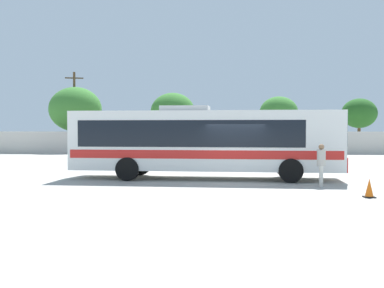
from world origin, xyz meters
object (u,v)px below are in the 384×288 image
at_px(attendant_by_bus_door, 321,162).
at_px(parked_car_leftmost_red, 110,147).
at_px(coach_bus_white_red, 202,140).
at_px(utility_pole_near, 74,110).
at_px(parked_car_third_black, 247,146).
at_px(traffic_cone_on_apron, 369,188).
at_px(parked_car_second_white, 183,147).
at_px(roadside_tree_midright, 279,113).
at_px(roadside_tree_left, 75,109).
at_px(roadside_tree_midleft, 173,112).
at_px(roadside_tree_right, 359,113).

relative_size(attendant_by_bus_door, parked_car_leftmost_red, 0.38).
bearing_deg(coach_bus_white_red, parked_car_leftmost_red, 114.93).
height_order(coach_bus_white_red, utility_pole_near, utility_pole_near).
distance_m(attendant_by_bus_door, parked_car_third_black, 20.48).
xyz_separation_m(coach_bus_white_red, traffic_cone_on_apron, (5.68, -5.65, -1.48)).
relative_size(attendant_by_bus_door, parked_car_third_black, 0.37).
xyz_separation_m(parked_car_second_white, traffic_cone_on_apron, (7.56, -22.83, -0.46)).
distance_m(roadside_tree_midright, traffic_cone_on_apron, 32.20).
distance_m(parked_car_second_white, roadside_tree_left, 13.65).
distance_m(parked_car_leftmost_red, roadside_tree_midleft, 9.90).
height_order(parked_car_leftmost_red, parked_car_third_black, parked_car_third_black).
distance_m(parked_car_second_white, parked_car_third_black, 5.38).
relative_size(roadside_tree_right, traffic_cone_on_apron, 8.45).
distance_m(parked_car_second_white, roadside_tree_midright, 13.37).
xyz_separation_m(coach_bus_white_red, roadside_tree_midright, (7.39, 26.31, 2.10)).
xyz_separation_m(utility_pole_near, roadside_tree_midright, (20.60, 1.30, -0.27)).
height_order(parked_car_third_black, utility_pole_near, utility_pole_near).
relative_size(utility_pole_near, traffic_cone_on_apron, 12.45).
relative_size(parked_car_second_white, parked_car_third_black, 0.96).
xyz_separation_m(parked_car_second_white, utility_pole_near, (-11.34, 7.82, 3.40)).
relative_size(parked_car_leftmost_red, roadside_tree_midleft, 0.76).
xyz_separation_m(parked_car_leftmost_red, roadside_tree_midright, (15.32, 9.24, 3.14)).
xyz_separation_m(coach_bus_white_red, parked_car_leftmost_red, (-7.93, 17.07, -1.04)).
xyz_separation_m(utility_pole_near, roadside_tree_midleft, (9.88, 0.21, -0.17)).
height_order(parked_car_third_black, roadside_tree_midleft, roadside_tree_midleft).
bearing_deg(attendant_by_bus_door, roadside_tree_midleft, 106.26).
bearing_deg(traffic_cone_on_apron, coach_bus_white_red, 135.18).
distance_m(utility_pole_near, traffic_cone_on_apron, 36.22).
height_order(coach_bus_white_red, parked_car_third_black, coach_bus_white_red).
height_order(parked_car_leftmost_red, roadside_tree_midleft, roadside_tree_midleft).
height_order(roadside_tree_left, roadside_tree_midleft, roadside_tree_left).
relative_size(roadside_tree_midleft, roadside_tree_right, 1.09).
xyz_separation_m(attendant_by_bus_door, utility_pole_near, (-18.01, 27.67, 3.21)).
height_order(roadside_tree_right, traffic_cone_on_apron, roadside_tree_right).
bearing_deg(utility_pole_near, roadside_tree_right, 4.35).
bearing_deg(roadside_tree_midright, roadside_tree_left, -174.64).
relative_size(utility_pole_near, roadside_tree_right, 1.47).
bearing_deg(attendant_by_bus_door, traffic_cone_on_apron, -73.38).
distance_m(coach_bus_white_red, parked_car_third_black, 18.14).
xyz_separation_m(parked_car_leftmost_red, roadside_tree_left, (-5.01, 7.33, 3.46)).
bearing_deg(parked_car_second_white, roadside_tree_midright, 44.55).
bearing_deg(utility_pole_near, parked_car_third_black, -23.42).
relative_size(roadside_tree_midright, traffic_cone_on_apron, 8.70).
bearing_deg(roadside_tree_midright, attendant_by_bus_door, -95.11).
xyz_separation_m(attendant_by_bus_door, parked_car_leftmost_red, (-12.73, 19.73, -0.20)).
height_order(parked_car_third_black, roadside_tree_left, roadside_tree_left).
relative_size(coach_bus_white_red, utility_pole_near, 1.55).
bearing_deg(traffic_cone_on_apron, parked_car_third_black, 95.39).
xyz_separation_m(parked_car_second_white, roadside_tree_left, (-11.07, 7.21, 3.45)).
relative_size(parked_car_second_white, roadside_tree_right, 0.83).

